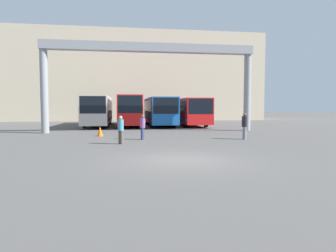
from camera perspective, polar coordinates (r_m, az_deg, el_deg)
The scene contains 11 objects.
ground_plane at distance 11.82m, azimuth 2.59°, elevation -6.51°, with size 200.00×200.00×0.00m, color #514F4C.
building_backdrop at distance 50.58m, azimuth -5.91°, elevation 8.96°, with size 39.18×12.00×13.51m.
overhead_gantry at distance 25.23m, azimuth -3.32°, elevation 12.02°, with size 17.45×0.80×7.29m.
bus_slot_0 at distance 33.64m, azimuth -13.11°, elevation 3.12°, with size 2.54×12.05×3.15m.
bus_slot_1 at distance 33.43m, azimuth -7.44°, elevation 3.25°, with size 2.43×11.83×3.22m.
bus_slot_2 at distance 33.09m, azimuth -1.65°, elevation 3.11°, with size 2.63×10.70×3.04m.
bus_slot_3 at distance 33.43m, azimuth 4.06°, elevation 3.02°, with size 2.63×10.26×2.96m.
pedestrian_near_right at distance 19.14m, azimuth -4.87°, elevation -0.08°, with size 0.33×0.33×1.58m.
pedestrian_near_left at distance 19.84m, azimuth 14.37°, elevation 0.13°, with size 0.35×0.35×1.70m.
pedestrian_mid_left at distance 16.96m, azimuth -9.00°, elevation -0.59°, with size 0.33×0.33×1.58m.
traffic_cone at distance 21.84m, azimuth -12.83°, elevation -0.99°, with size 0.42×0.42×0.69m.
Camera 1 is at (-2.22, -11.42, 2.09)m, focal length 32.00 mm.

